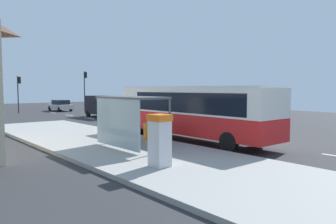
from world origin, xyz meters
name	(u,v)px	position (x,y,z in m)	size (l,w,h in m)	color
ground_plane	(112,123)	(0.00, 14.00, -0.02)	(56.00, 92.00, 0.04)	#2D2D30
sidewalk_platform	(122,148)	(-6.40, 2.00, 0.09)	(6.20, 30.00, 0.18)	#999993
lane_stripe_seg_1	(252,143)	(0.25, -1.00, 0.01)	(0.16, 2.20, 0.01)	silver
lane_stripe_seg_2	(190,134)	(0.25, 4.00, 0.01)	(0.16, 2.20, 0.01)	silver
lane_stripe_seg_3	(146,127)	(0.25, 9.00, 0.01)	(0.16, 2.20, 0.01)	silver
lane_stripe_seg_4	(114,122)	(0.25, 14.00, 0.01)	(0.16, 2.20, 0.01)	silver
lane_stripe_seg_5	(89,118)	(0.25, 19.00, 0.01)	(0.16, 2.20, 0.01)	silver
lane_stripe_seg_6	(69,115)	(0.25, 24.00, 0.01)	(0.16, 2.20, 0.01)	silver
lane_stripe_seg_7	(53,113)	(0.25, 29.00, 0.01)	(0.16, 2.20, 0.01)	silver
bus	(191,110)	(-1.71, 1.86, 1.84)	(2.57, 11.02, 3.21)	red
white_van	(105,105)	(2.20, 19.16, 1.34)	(2.24, 5.29, 2.30)	black
sedan_near	(60,105)	(2.30, 31.71, 0.79)	(2.06, 4.50, 1.52)	#B7B7BC
ticket_machine	(160,140)	(-7.56, -2.43, 1.17)	(0.66, 0.76, 1.94)	silver
recycling_bin_blue	(164,134)	(-4.20, 1.40, 0.66)	(0.52, 0.52, 0.95)	blue
recycling_bin_red	(156,133)	(-4.20, 2.10, 0.66)	(0.52, 0.52, 0.95)	red
recycling_bin_orange	(148,132)	(-4.20, 2.80, 0.66)	(0.52, 0.52, 0.95)	orange
traffic_light_near_side	(85,85)	(5.49, 30.62, 3.62)	(0.49, 0.28, 5.49)	#2D2D2D
traffic_light_far_side	(19,88)	(-3.10, 31.42, 3.10)	(0.49, 0.28, 4.63)	#2D2D2D
bus_shelter	(126,109)	(-6.41, 1.60, 2.10)	(1.80, 4.00, 2.50)	#4C4C51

